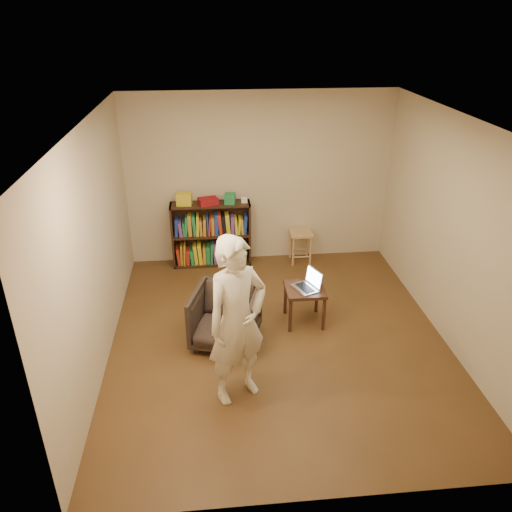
{
  "coord_description": "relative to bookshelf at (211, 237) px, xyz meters",
  "views": [
    {
      "loc": [
        -0.75,
        -4.95,
        3.61
      ],
      "look_at": [
        -0.24,
        0.35,
        0.96
      ],
      "focal_mm": 35.0,
      "sensor_mm": 36.0,
      "label": 1
    }
  ],
  "objects": [
    {
      "name": "floor",
      "position": [
        0.76,
        -2.09,
        -0.44
      ],
      "size": [
        4.5,
        4.5,
        0.0
      ],
      "primitive_type": "plane",
      "color": "#4A3218",
      "rests_on": "ground"
    },
    {
      "name": "ceiling",
      "position": [
        0.76,
        -2.09,
        2.16
      ],
      "size": [
        4.5,
        4.5,
        0.0
      ],
      "primitive_type": "plane",
      "color": "white",
      "rests_on": "wall_back"
    },
    {
      "name": "wall_back",
      "position": [
        0.76,
        0.16,
        0.86
      ],
      "size": [
        4.0,
        0.0,
        4.0
      ],
      "primitive_type": "plane",
      "rotation": [
        1.57,
        0.0,
        0.0
      ],
      "color": "beige",
      "rests_on": "floor"
    },
    {
      "name": "wall_left",
      "position": [
        -1.24,
        -2.09,
        0.86
      ],
      "size": [
        0.0,
        4.5,
        4.5
      ],
      "primitive_type": "plane",
      "rotation": [
        1.57,
        0.0,
        1.57
      ],
      "color": "beige",
      "rests_on": "floor"
    },
    {
      "name": "wall_right",
      "position": [
        2.76,
        -2.09,
        0.86
      ],
      "size": [
        0.0,
        4.5,
        4.5
      ],
      "primitive_type": "plane",
      "rotation": [
        1.57,
        0.0,
        -1.57
      ],
      "color": "beige",
      "rests_on": "floor"
    },
    {
      "name": "bookshelf",
      "position": [
        0.0,
        0.0,
        0.0
      ],
      "size": [
        1.2,
        0.3,
        1.0
      ],
      "color": "black",
      "rests_on": "floor"
    },
    {
      "name": "box_yellow",
      "position": [
        -0.38,
        -0.03,
        0.65
      ],
      "size": [
        0.23,
        0.18,
        0.18
      ],
      "primitive_type": "cube",
      "rotation": [
        0.0,
        0.0,
        -0.09
      ],
      "color": "gold",
      "rests_on": "bookshelf"
    },
    {
      "name": "red_cloth",
      "position": [
        -0.02,
        -0.04,
        0.61
      ],
      "size": [
        0.32,
        0.27,
        0.09
      ],
      "primitive_type": "cube",
      "rotation": [
        0.0,
        0.0,
        0.26
      ],
      "color": "maroon",
      "rests_on": "bookshelf"
    },
    {
      "name": "box_green",
      "position": [
        0.3,
        -0.04,
        0.64
      ],
      "size": [
        0.17,
        0.17,
        0.15
      ],
      "primitive_type": "cube",
      "rotation": [
        0.0,
        0.0,
        -0.13
      ],
      "color": "#207B43",
      "rests_on": "bookshelf"
    },
    {
      "name": "box_white",
      "position": [
        0.51,
        -0.01,
        0.6
      ],
      "size": [
        0.1,
        0.1,
        0.07
      ],
      "primitive_type": "cube",
      "rotation": [
        0.0,
        0.0,
        -0.1
      ],
      "color": "white",
      "rests_on": "bookshelf"
    },
    {
      "name": "stool",
      "position": [
        1.39,
        -0.06,
        -0.04
      ],
      "size": [
        0.34,
        0.34,
        0.5
      ],
      "color": "tan",
      "rests_on": "floor"
    },
    {
      "name": "armchair",
      "position": [
        0.13,
        -2.1,
        -0.09
      ],
      "size": [
        0.93,
        0.94,
        0.69
      ],
      "primitive_type": "imported",
      "rotation": [
        0.0,
        0.0,
        -0.29
      ],
      "color": "#322621",
      "rests_on": "floor"
    },
    {
      "name": "side_table",
      "position": [
        1.13,
        -1.76,
        -0.03
      ],
      "size": [
        0.48,
        0.48,
        0.49
      ],
      "color": "black",
      "rests_on": "floor"
    },
    {
      "name": "laptop",
      "position": [
        1.18,
        -1.76,
        0.11
      ],
      "size": [
        0.37,
        0.4,
        0.24
      ],
      "rotation": [
        0.0,
        0.0,
        -1.17
      ],
      "color": "#BBBAC0",
      "rests_on": "side_table"
    },
    {
      "name": "person",
      "position": [
        0.21,
        -3.01,
        0.45
      ],
      "size": [
        0.78,
        0.69,
        1.78
      ],
      "primitive_type": "imported",
      "rotation": [
        0.0,
        0.0,
        0.5
      ],
      "color": "beige",
      "rests_on": "floor"
    }
  ]
}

